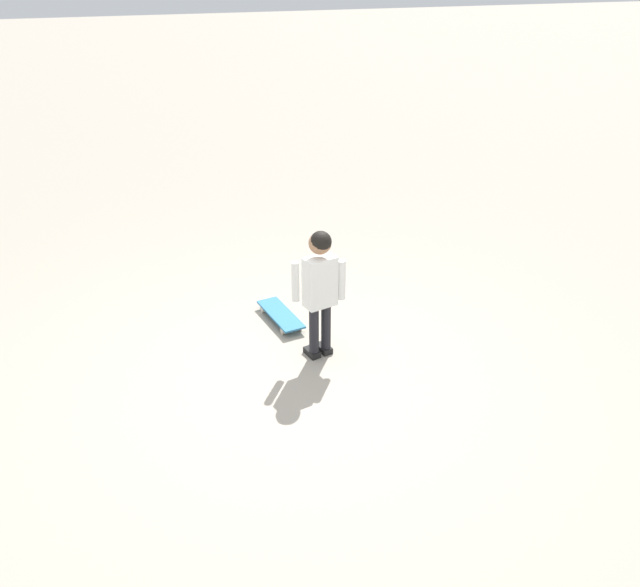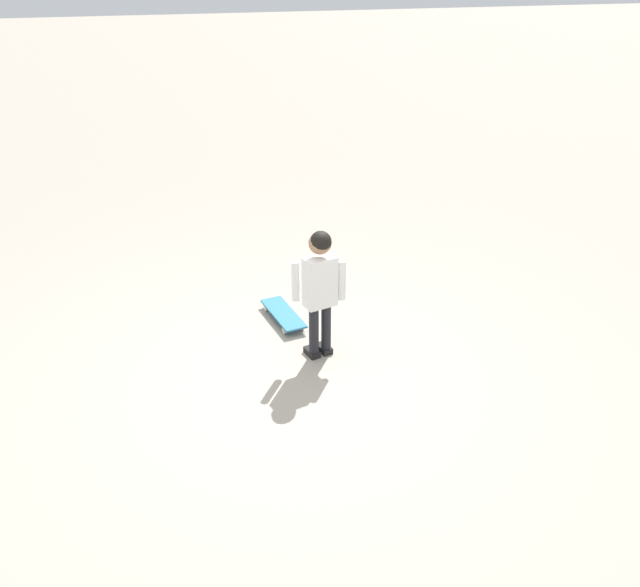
% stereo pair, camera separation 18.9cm
% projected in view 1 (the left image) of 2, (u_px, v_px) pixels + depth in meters
% --- Properties ---
extents(ground_plane, '(50.00, 50.00, 0.00)m').
position_uv_depth(ground_plane, '(294.00, 385.00, 5.18)').
color(ground_plane, '#9E9384').
extents(child_person, '(0.23, 0.40, 1.06)m').
position_uv_depth(child_person, '(320.00, 281.00, 5.24)').
color(child_person, black).
rests_on(child_person, ground).
extents(skateboard, '(0.63, 0.32, 0.07)m').
position_uv_depth(skateboard, '(281.00, 315.00, 5.99)').
color(skateboard, teal).
rests_on(skateboard, ground).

